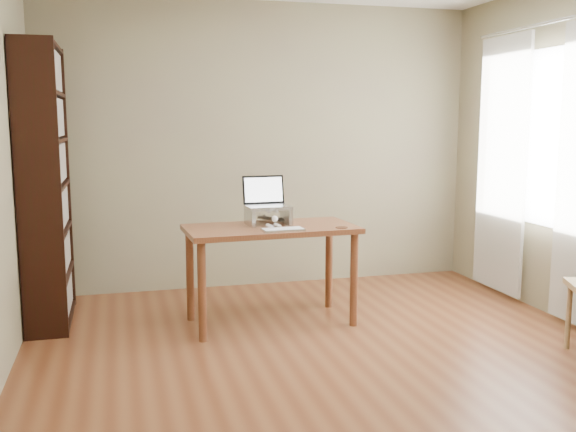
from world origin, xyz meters
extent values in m
cube|color=brown|center=(0.00, 0.00, -0.01)|extent=(4.00, 4.50, 0.02)
cube|color=#908D61|center=(0.00, 2.26, 1.30)|extent=(4.00, 0.02, 2.60)
cube|color=white|center=(1.98, 0.80, 1.40)|extent=(0.01, 1.80, 1.40)
cube|color=black|center=(-1.84, 1.12, 1.05)|extent=(0.30, 0.04, 2.10)
cube|color=black|center=(-1.84, 1.98, 1.05)|extent=(0.30, 0.04, 2.10)
cube|color=black|center=(-1.98, 1.55, 1.05)|extent=(0.02, 0.90, 2.10)
cube|color=black|center=(-1.84, 1.55, 0.03)|extent=(0.30, 0.84, 0.02)
cube|color=black|center=(-1.81, 1.55, 0.20)|extent=(0.20, 0.78, 0.28)
cube|color=black|center=(-1.84, 1.55, 0.37)|extent=(0.30, 0.84, 0.03)
cube|color=black|center=(-1.81, 1.55, 0.54)|extent=(0.20, 0.78, 0.28)
cube|color=black|center=(-1.84, 1.55, 0.71)|extent=(0.30, 0.84, 0.02)
cube|color=black|center=(-1.81, 1.55, 0.88)|extent=(0.20, 0.78, 0.28)
cube|color=black|center=(-1.84, 1.55, 1.05)|extent=(0.30, 0.84, 0.02)
cube|color=black|center=(-1.81, 1.55, 1.22)|extent=(0.20, 0.78, 0.28)
cube|color=black|center=(-1.84, 1.55, 1.39)|extent=(0.30, 0.84, 0.02)
cube|color=black|center=(-1.81, 1.55, 1.56)|extent=(0.20, 0.78, 0.28)
cube|color=black|center=(-1.84, 1.55, 1.73)|extent=(0.30, 0.84, 0.02)
cube|color=black|center=(-1.81, 1.55, 1.90)|extent=(0.20, 0.78, 0.28)
cube|color=black|center=(-1.84, 1.55, 2.07)|extent=(0.30, 0.84, 0.03)
cube|color=white|center=(1.92, 1.35, 1.15)|extent=(0.03, 0.70, 2.20)
cylinder|color=silver|center=(1.92, 0.80, 2.28)|extent=(0.03, 1.90, 0.03)
cube|color=brown|center=(-0.21, 1.07, 0.73)|extent=(1.30, 0.70, 0.04)
cylinder|color=brown|center=(-0.79, 1.33, 0.35)|extent=(0.06, 0.06, 0.71)
cylinder|color=brown|center=(0.36, 1.33, 0.35)|extent=(0.06, 0.06, 0.71)
cylinder|color=brown|center=(-0.79, 0.81, 0.35)|extent=(0.06, 0.06, 0.71)
cylinder|color=brown|center=(0.36, 0.81, 0.35)|extent=(0.06, 0.06, 0.71)
cube|color=silver|center=(-0.36, 1.15, 0.81)|extent=(0.03, 0.25, 0.12)
cube|color=silver|center=(-0.07, 1.15, 0.81)|extent=(0.03, 0.25, 0.12)
cube|color=silver|center=(-0.21, 1.15, 0.88)|extent=(0.32, 0.25, 0.01)
cube|color=silver|center=(-0.21, 1.15, 0.89)|extent=(0.34, 0.24, 0.02)
cube|color=black|center=(-0.21, 1.28, 1.01)|extent=(0.33, 0.06, 0.22)
cube|color=white|center=(-0.21, 1.28, 1.01)|extent=(0.30, 0.05, 0.19)
cube|color=silver|center=(-0.17, 0.85, 0.76)|extent=(0.31, 0.14, 0.02)
cube|color=white|center=(-0.17, 0.85, 0.77)|extent=(0.29, 0.12, 0.00)
cylinder|color=#4F2D1B|center=(0.28, 0.86, 0.75)|extent=(0.09, 0.09, 0.01)
ellipsoid|color=#4F493E|center=(-0.23, 1.18, 0.82)|extent=(0.18, 0.40, 0.14)
ellipsoid|color=#4F493E|center=(-0.23, 1.29, 0.81)|extent=(0.16, 0.17, 0.13)
ellipsoid|color=#4F493E|center=(-0.23, 0.99, 0.84)|extent=(0.11, 0.10, 0.10)
ellipsoid|color=white|center=(-0.23, 1.03, 0.80)|extent=(0.10, 0.10, 0.08)
sphere|color=white|center=(-0.23, 0.95, 0.82)|extent=(0.05, 0.05, 0.05)
cone|color=#4F493E|center=(-0.26, 0.99, 0.89)|extent=(0.03, 0.04, 0.04)
cone|color=#4F493E|center=(-0.20, 0.99, 0.89)|extent=(0.03, 0.04, 0.04)
cylinder|color=white|center=(-0.26, 0.98, 0.77)|extent=(0.03, 0.10, 0.03)
cylinder|color=white|center=(-0.20, 0.98, 0.77)|extent=(0.03, 0.10, 0.03)
cylinder|color=#4F493E|center=(-0.14, 1.31, 0.77)|extent=(0.14, 0.22, 0.03)
cylinder|color=tan|center=(1.52, -0.05, 0.23)|extent=(0.04, 0.04, 0.47)
camera|label=1|loc=(-1.31, -3.55, 1.54)|focal=40.00mm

